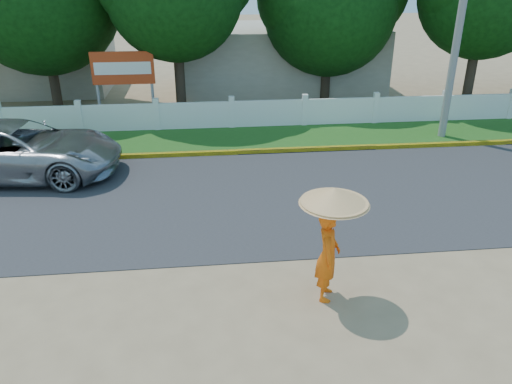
% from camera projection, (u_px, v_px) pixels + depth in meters
% --- Properties ---
extents(ground, '(120.00, 120.00, 0.00)m').
position_uv_depth(ground, '(266.00, 289.00, 10.36)').
color(ground, '#9E8460').
rests_on(ground, ground).
extents(road, '(60.00, 7.00, 0.02)m').
position_uv_depth(road, '(247.00, 197.00, 14.42)').
color(road, '#38383A').
rests_on(road, ground).
extents(grass_verge, '(60.00, 3.50, 0.03)m').
position_uv_depth(grass_verge, '(234.00, 139.00, 19.16)').
color(grass_verge, '#2D601E').
rests_on(grass_verge, ground).
extents(curb, '(40.00, 0.18, 0.16)m').
position_uv_depth(curb, '(238.00, 152.00, 17.60)').
color(curb, yellow).
rests_on(curb, ground).
extents(fence, '(40.00, 0.10, 1.10)m').
position_uv_depth(fence, '(232.00, 115.00, 20.24)').
color(fence, silver).
rests_on(fence, ground).
extents(building_near, '(10.00, 6.00, 3.20)m').
position_uv_depth(building_near, '(280.00, 58.00, 26.24)').
color(building_near, '#B7AD99').
rests_on(building_near, ground).
extents(building_far, '(8.00, 5.00, 2.80)m').
position_uv_depth(building_far, '(30.00, 63.00, 25.96)').
color(building_far, '#B7AD99').
rests_on(building_far, ground).
extents(utility_pole, '(0.28, 0.28, 7.48)m').
position_uv_depth(utility_pole, '(457.00, 37.00, 17.87)').
color(utility_pole, gray).
rests_on(utility_pole, ground).
extents(vehicle, '(6.45, 3.41, 1.73)m').
position_uv_depth(vehicle, '(19.00, 150.00, 15.50)').
color(vehicle, '#9C9FA3').
rests_on(vehicle, ground).
extents(monk_with_parasol, '(1.33, 1.33, 2.41)m').
position_uv_depth(monk_with_parasol, '(331.00, 228.00, 9.49)').
color(monk_with_parasol, '#F15C0C').
rests_on(monk_with_parasol, ground).
extents(billboard, '(2.50, 0.13, 2.95)m').
position_uv_depth(billboard, '(123.00, 72.00, 20.15)').
color(billboard, gray).
rests_on(billboard, ground).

